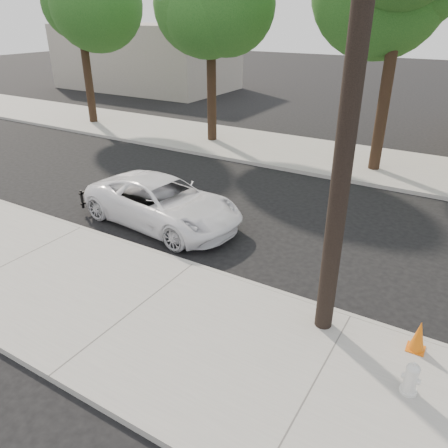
{
  "coord_description": "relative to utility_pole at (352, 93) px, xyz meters",
  "views": [
    {
      "loc": [
        5.53,
        -9.77,
        5.83
      ],
      "look_at": [
        0.39,
        -1.26,
        1.0
      ],
      "focal_mm": 35.0,
      "sensor_mm": 36.0,
      "label": 1
    }
  ],
  "objects": [
    {
      "name": "ground",
      "position": [
        -3.6,
        2.7,
        -4.7
      ],
      "size": [
        120.0,
        120.0,
        0.0
      ],
      "primitive_type": "plane",
      "color": "black",
      "rests_on": "ground"
    },
    {
      "name": "police_cruiser",
      "position": [
        -5.86,
        2.29,
        -3.99
      ],
      "size": [
        5.29,
        2.88,
        1.41
      ],
      "primitive_type": "imported",
      "rotation": [
        0.0,
        0.0,
        1.46
      ],
      "color": "white",
      "rests_on": "ground"
    },
    {
      "name": "tree_b",
      "position": [
        -9.41,
        10.76,
        1.45
      ],
      "size": [
        4.34,
        4.2,
        8.45
      ],
      "color": "black",
      "rests_on": "far_sidewalk"
    },
    {
      "name": "utility_pole",
      "position": [
        0.0,
        0.0,
        0.0
      ],
      "size": [
        1.4,
        0.34,
        9.0
      ],
      "color": "black",
      "rests_on": "near_sidewalk"
    },
    {
      "name": "traffic_cone",
      "position": [
        1.73,
        0.2,
        -4.24
      ],
      "size": [
        0.33,
        0.33,
        0.63
      ],
      "rotation": [
        0.0,
        0.0,
        0.01
      ],
      "color": "#DB610B",
      "rests_on": "near_sidewalk"
    },
    {
      "name": "near_sidewalk",
      "position": [
        -3.6,
        -1.6,
        -4.62
      ],
      "size": [
        90.0,
        4.4,
        0.15
      ],
      "primitive_type": "cube",
      "color": "gray",
      "rests_on": "ground"
    },
    {
      "name": "building_far",
      "position": [
        -23.6,
        22.7,
        -2.2
      ],
      "size": [
        14.0,
        8.0,
        5.0
      ],
      "primitive_type": "cube",
      "color": "gray",
      "rests_on": "ground"
    },
    {
      "name": "far_sidewalk",
      "position": [
        -3.6,
        11.2,
        -4.62
      ],
      "size": [
        90.0,
        5.0,
        0.15
      ],
      "primitive_type": "cube",
      "color": "gray",
      "rests_on": "ground"
    },
    {
      "name": "curb_near",
      "position": [
        -3.6,
        0.6,
        -4.62
      ],
      "size": [
        90.0,
        0.12,
        0.16
      ],
      "primitive_type": "cube",
      "color": "#9E9B93",
      "rests_on": "ground"
    },
    {
      "name": "fire_hydrant",
      "position": [
        1.81,
        -0.95,
        -4.27
      ],
      "size": [
        0.31,
        0.28,
        0.58
      ],
      "rotation": [
        0.0,
        0.0,
        -0.12
      ],
      "color": "silver",
      "rests_on": "near_sidewalk"
    }
  ]
}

